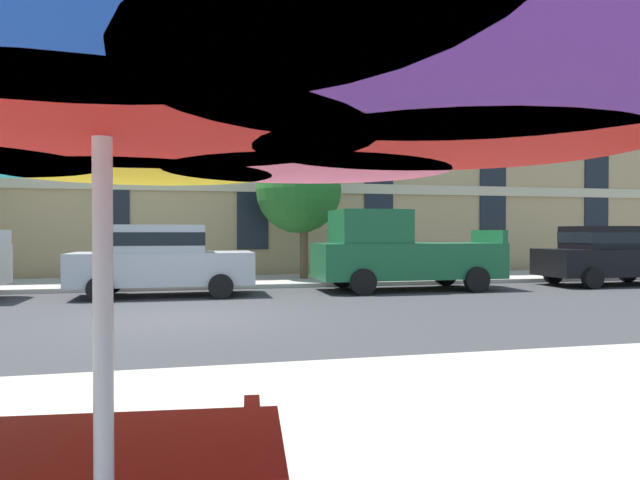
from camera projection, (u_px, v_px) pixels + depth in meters
name	position (u px, v px, depth m)	size (l,w,h in m)	color
ground_plane	(179.00, 318.00, 10.50)	(120.00, 120.00, 0.00)	#38383A
sidewalk_far	(184.00, 283.00, 17.12)	(56.00, 3.60, 0.12)	#B2ADA3
apartment_building	(186.00, 125.00, 25.01)	(46.78, 12.08, 12.80)	tan
sedan_silver	(161.00, 258.00, 13.98)	(4.40, 1.98, 1.78)	#A8AAB2
pickup_green	(399.00, 253.00, 15.39)	(5.10, 2.12, 2.20)	#195933
sedan_black	(610.00, 254.00, 16.91)	(4.40, 1.98, 1.78)	black
street_tree_middle	(299.00, 192.00, 17.80)	(2.73, 2.73, 4.30)	brown
patio_umbrella	(102.00, 58.00, 1.69)	(3.60, 3.60, 2.43)	silver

